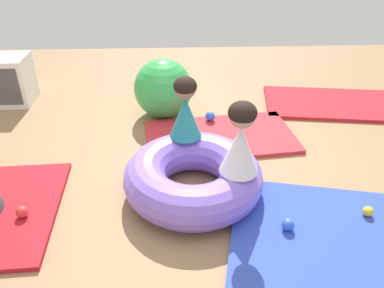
{
  "coord_description": "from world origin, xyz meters",
  "views": [
    {
      "loc": [
        -0.05,
        -2.4,
        1.99
      ],
      "look_at": [
        0.07,
        0.28,
        0.35
      ],
      "focal_mm": 36.11,
      "sensor_mm": 36.0,
      "label": 1
    }
  ],
  "objects": [
    {
      "name": "ground_plane",
      "position": [
        0.0,
        0.0,
        0.0
      ],
      "size": [
        8.0,
        8.0,
        0.0
      ],
      "primitive_type": "plane",
      "color": "#93704C"
    },
    {
      "name": "gym_mat_near_left",
      "position": [
        1.79,
        1.68,
        0.02
      ],
      "size": [
        1.64,
        1.05,
        0.04
      ],
      "primitive_type": "cube",
      "rotation": [
        0.0,
        0.0,
        -0.14
      ],
      "color": "red",
      "rests_on": "ground"
    },
    {
      "name": "gym_mat_near_right",
      "position": [
        1.14,
        -0.58,
        0.02
      ],
      "size": [
        1.91,
        1.6,
        0.04
      ],
      "primitive_type": "cube",
      "rotation": [
        0.0,
        0.0,
        -0.22
      ],
      "color": "#2D47B7",
      "rests_on": "ground"
    },
    {
      "name": "gym_mat_center_rear",
      "position": [
        0.39,
        0.97,
        0.02
      ],
      "size": [
        1.56,
        1.0,
        0.04
      ],
      "primitive_type": "cube",
      "rotation": [
        0.0,
        0.0,
        0.11
      ],
      "color": "red",
      "rests_on": "ground"
    },
    {
      "name": "inflatable_cushion",
      "position": [
        0.07,
        0.08,
        0.17
      ],
      "size": [
        1.11,
        1.11,
        0.34
      ],
      "primitive_type": "torus",
      "color": "#8466E0",
      "rests_on": "ground"
    },
    {
      "name": "child_in_white",
      "position": [
        0.39,
        -0.09,
        0.61
      ],
      "size": [
        0.33,
        0.33,
        0.56
      ],
      "rotation": [
        0.0,
        0.0,
        2.98
      ],
      "color": "white",
      "rests_on": "inflatable_cushion"
    },
    {
      "name": "child_in_teal",
      "position": [
        0.02,
        0.45,
        0.6
      ],
      "size": [
        0.3,
        0.3,
        0.53
      ],
      "rotation": [
        0.0,
        0.0,
        3.02
      ],
      "color": "teal",
      "rests_on": "inflatable_cushion"
    },
    {
      "name": "play_ball_blue",
      "position": [
        0.72,
        -0.4,
        0.09
      ],
      "size": [
        0.09,
        0.09,
        0.09
      ],
      "primitive_type": "sphere",
      "color": "blue",
      "rests_on": "gym_mat_near_right"
    },
    {
      "name": "play_ball_yellow",
      "position": [
        1.35,
        -0.28,
        0.08
      ],
      "size": [
        0.08,
        0.08,
        0.08
      ],
      "primitive_type": "sphere",
      "color": "yellow",
      "rests_on": "gym_mat_near_right"
    },
    {
      "name": "play_ball_pink",
      "position": [
        0.37,
        0.71,
        0.07
      ],
      "size": [
        0.07,
        0.07,
        0.07
      ],
      "primitive_type": "sphere",
      "color": "pink",
      "rests_on": "gym_mat_center_rear"
    },
    {
      "name": "play_ball_red",
      "position": [
        -1.21,
        -0.18,
        0.08
      ],
      "size": [
        0.09,
        0.09,
        0.09
      ],
      "primitive_type": "sphere",
      "color": "red",
      "rests_on": "gym_mat_front"
    },
    {
      "name": "play_ball_teal",
      "position": [
        0.11,
        0.7,
        0.09
      ],
      "size": [
        0.1,
        0.1,
        0.1
      ],
      "primitive_type": "sphere",
      "color": "teal",
      "rests_on": "gym_mat_center_rear"
    },
    {
      "name": "play_ball_blue_second",
      "position": [
        0.31,
        1.28,
        0.09
      ],
      "size": [
        0.11,
        0.11,
        0.11
      ],
      "primitive_type": "sphere",
      "color": "blue",
      "rests_on": "gym_mat_center_rear"
    },
    {
      "name": "exercise_ball_large",
      "position": [
        -0.19,
        1.52,
        0.32
      ],
      "size": [
        0.64,
        0.64,
        0.64
      ],
      "primitive_type": "sphere",
      "color": "green",
      "rests_on": "ground"
    },
    {
      "name": "storage_cube",
      "position": [
        -1.98,
        1.92,
        0.28
      ],
      "size": [
        0.44,
        0.44,
        0.56
      ],
      "color": "white",
      "rests_on": "ground"
    }
  ]
}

